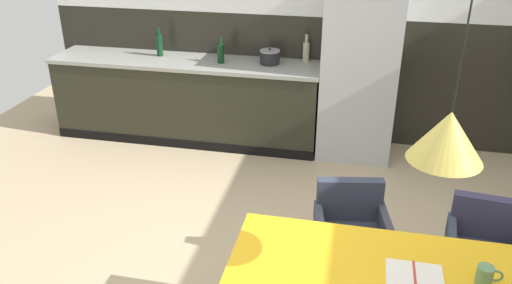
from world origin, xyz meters
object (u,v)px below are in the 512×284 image
refrigerator_column (360,70)px  cooking_pot (270,57)px  armchair_far_side (486,241)px  bottle_oil_tall (306,51)px  pendant_lamp_over_table_near (448,136)px  bottle_wine_green (159,44)px  open_book (415,277)px  armchair_head_of_table (351,222)px  mug_tall_blue (485,275)px  bottle_vinegar_dark (221,53)px

refrigerator_column → cooking_pot: bearing=176.3°
armchair_far_side → cooking_pot: 2.86m
bottle_oil_tall → armchair_far_side: bearing=-57.1°
armchair_far_side → bottle_oil_tall: 2.78m
bottle_oil_tall → pendant_lamp_over_table_near: pendant_lamp_over_table_near is taller
armchair_far_side → pendant_lamp_over_table_near: bearing=65.9°
bottle_wine_green → open_book: bearing=-49.6°
cooking_pot → pendant_lamp_over_table_near: 3.33m
open_book → armchair_head_of_table: bearing=112.1°
armchair_head_of_table → cooking_pot: 2.37m
open_book → pendant_lamp_over_table_near: bearing=-60.5°
armchair_head_of_table → mug_tall_blue: (0.67, -0.80, 0.32)m
mug_tall_blue → armchair_far_side: bearing=75.7°
refrigerator_column → armchair_far_side: 2.31m
refrigerator_column → pendant_lamp_over_table_near: size_ratio=1.52×
armchair_far_side → armchair_head_of_table: armchair_head_of_table is taller
refrigerator_column → bottle_wine_green: 2.16m
bottle_vinegar_dark → bottle_oil_tall: (0.86, 0.23, 0.01)m
cooking_pot → bottle_vinegar_dark: (-0.51, -0.07, 0.04)m
armchair_far_side → bottle_wine_green: size_ratio=2.33×
refrigerator_column → open_book: refrigerator_column is taller
pendant_lamp_over_table_near → bottle_oil_tall: bearing=107.2°
pendant_lamp_over_table_near → cooking_pot: bearing=114.0°
bottle_wine_green → pendant_lamp_over_table_near: bearing=-49.8°
mug_tall_blue → pendant_lamp_over_table_near: 0.83m
bottle_vinegar_dark → bottle_oil_tall: 0.89m
armchair_far_side → pendant_lamp_over_table_near: size_ratio=0.60×
armchair_far_side → mug_tall_blue: bearing=82.0°
armchair_head_of_table → bottle_oil_tall: bearing=-85.4°
armchair_head_of_table → bottle_oil_tall: size_ratio=2.56×
armchair_head_of_table → cooking_pot: (-0.97, 2.11, 0.49)m
open_book → bottle_vinegar_dark: bearing=122.3°
mug_tall_blue → bottle_vinegar_dark: bearing=127.1°
armchair_far_side → cooking_pot: cooking_pot is taller
refrigerator_column → bottle_oil_tall: size_ratio=6.34×
armchair_far_side → armchair_head_of_table: 0.87m
refrigerator_column → bottle_wine_green: (-2.15, 0.10, 0.11)m
armchair_far_side → bottle_wine_green: bottle_wine_green is taller
open_book → bottle_wine_green: 3.92m
refrigerator_column → armchair_far_side: (0.91, -2.07, -0.45)m
open_book → bottle_oil_tall: bearing=107.0°
bottle_oil_tall → refrigerator_column: bearing=-21.1°
refrigerator_column → armchair_head_of_table: bearing=-88.8°
bottle_vinegar_dark → bottle_oil_tall: bottle_oil_tall is taller
armchair_far_side → open_book: open_book is taller
cooking_pot → mug_tall_blue: bearing=-60.6°
bottle_oil_tall → bottle_vinegar_dark: bearing=-164.9°
armchair_head_of_table → mug_tall_blue: mug_tall_blue is taller
refrigerator_column → bottle_wine_green: size_ratio=5.91×
bottle_vinegar_dark → bottle_wine_green: 0.73m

